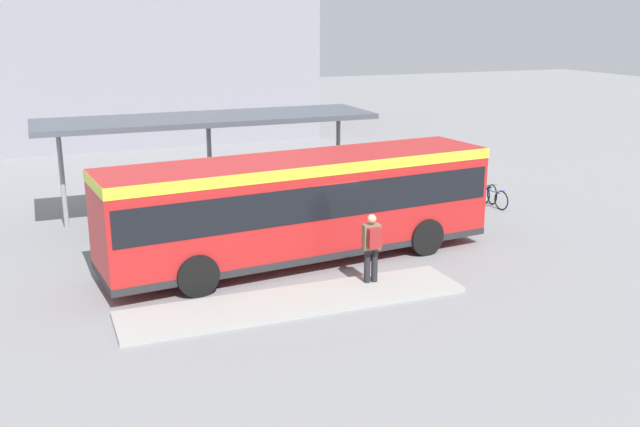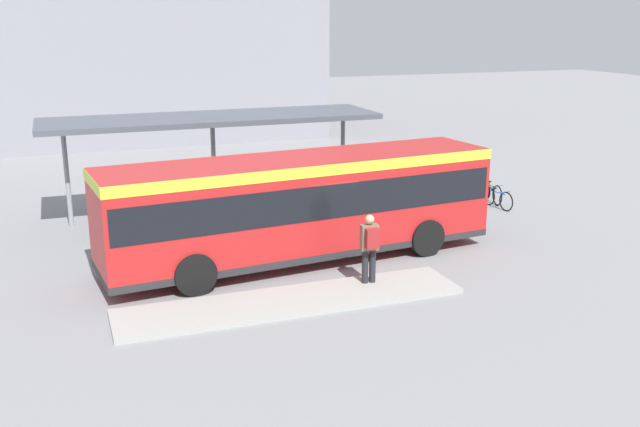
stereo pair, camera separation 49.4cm
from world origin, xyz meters
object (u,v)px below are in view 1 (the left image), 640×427
Objects in this scene: bicycle_green at (486,191)px; pedestrian_waiting at (372,244)px; city_bus at (302,201)px; potted_planter_near_shelter at (120,220)px; bicycle_blue at (492,197)px; bicycle_red at (473,187)px.

pedestrian_waiting is at bearing -43.17° from bicycle_green.
city_bus is at bearing 25.57° from pedestrian_waiting.
pedestrian_waiting is at bearing -75.43° from city_bus.
potted_planter_near_shelter is at bearing 46.18° from pedestrian_waiting.
bicycle_red is (0.29, 1.68, -0.02)m from bicycle_blue.
potted_planter_near_shelter is at bearing -100.02° from bicycle_blue.
bicycle_green is (8.90, 3.90, -1.38)m from city_bus.
bicycle_green is 0.84m from bicycle_red.
bicycle_red is at bearing 3.87° from potted_planter_near_shelter.
city_bus is 10.18m from bicycle_red.
city_bus reaches higher than bicycle_blue.
potted_planter_near_shelter is (-13.50, -0.07, 0.31)m from bicycle_green.
pedestrian_waiting is 9.54m from bicycle_blue.
bicycle_green is 1.31× the size of potted_planter_near_shelter.
potted_planter_near_shelter is at bearing -82.00° from bicycle_green.
bicycle_blue is (8.61, 3.06, -1.40)m from city_bus.
city_bus reaches higher than pedestrian_waiting.
bicycle_blue is 0.89m from bicycle_green.
city_bus reaches higher than bicycle_green.
potted_planter_near_shelter is at bearing -87.63° from bicycle_red.
city_bus is 9.24m from bicycle_blue.
bicycle_green is 13.50m from potted_planter_near_shelter.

